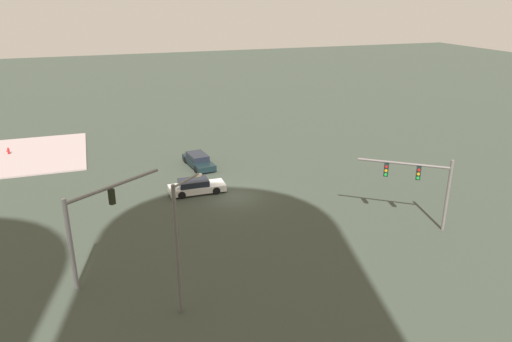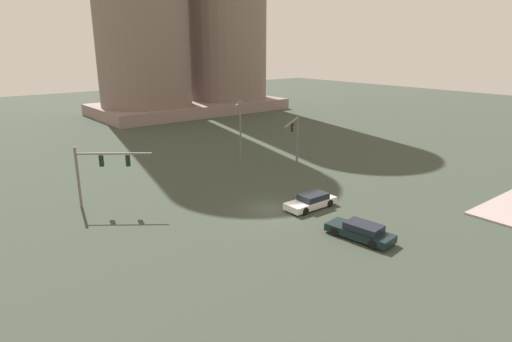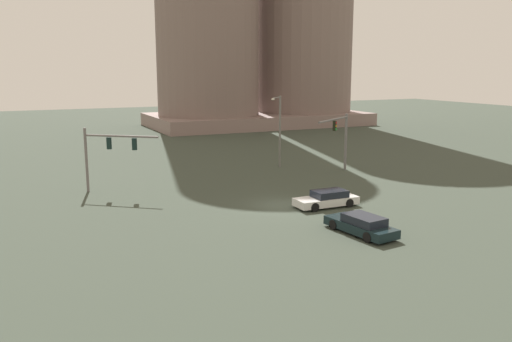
{
  "view_description": "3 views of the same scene",
  "coord_description": "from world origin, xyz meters",
  "px_view_note": "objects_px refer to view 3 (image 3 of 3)",
  "views": [
    {
      "loc": [
        10.27,
        35.37,
        15.91
      ],
      "look_at": [
        -1.04,
        2.52,
        3.0
      ],
      "focal_mm": 33.59,
      "sensor_mm": 36.0,
      "label": 1
    },
    {
      "loc": [
        -22.25,
        -25.54,
        13.4
      ],
      "look_at": [
        -1.15,
        0.76,
        3.42
      ],
      "focal_mm": 30.15,
      "sensor_mm": 36.0,
      "label": 2
    },
    {
      "loc": [
        -17.91,
        -34.0,
        10.02
      ],
      "look_at": [
        -1.73,
        0.73,
        2.61
      ],
      "focal_mm": 37.41,
      "sensor_mm": 36.0,
      "label": 3
    }
  ],
  "objects_px": {
    "traffic_signal_near_corner": "(340,132)",
    "traffic_signal_opposite_side": "(106,149)",
    "sedan_car_waiting_far": "(361,225)",
    "streetlamp_curved_arm": "(279,126)",
    "sedan_car_approaching": "(327,199)"
  },
  "relations": [
    {
      "from": "streetlamp_curved_arm",
      "to": "traffic_signal_opposite_side",
      "type": "bearing_deg",
      "value": -30.15
    },
    {
      "from": "traffic_signal_near_corner",
      "to": "traffic_signal_opposite_side",
      "type": "bearing_deg",
      "value": -35.82
    },
    {
      "from": "sedan_car_approaching",
      "to": "sedan_car_waiting_far",
      "type": "xyz_separation_m",
      "value": [
        -1.65,
        -6.5,
        0.0
      ]
    },
    {
      "from": "traffic_signal_near_corner",
      "to": "sedan_car_waiting_far",
      "type": "relative_size",
      "value": 1.11
    },
    {
      "from": "sedan_car_approaching",
      "to": "sedan_car_waiting_far",
      "type": "distance_m",
      "value": 6.7
    },
    {
      "from": "traffic_signal_opposite_side",
      "to": "sedan_car_approaching",
      "type": "relative_size",
      "value": 1.11
    },
    {
      "from": "sedan_car_approaching",
      "to": "sedan_car_waiting_far",
      "type": "height_order",
      "value": "same"
    },
    {
      "from": "traffic_signal_opposite_side",
      "to": "sedan_car_approaching",
      "type": "height_order",
      "value": "traffic_signal_opposite_side"
    },
    {
      "from": "traffic_signal_near_corner",
      "to": "traffic_signal_opposite_side",
      "type": "xyz_separation_m",
      "value": [
        -22.04,
        0.59,
        -0.27
      ]
    },
    {
      "from": "sedan_car_waiting_far",
      "to": "traffic_signal_near_corner",
      "type": "bearing_deg",
      "value": -37.25
    },
    {
      "from": "traffic_signal_near_corner",
      "to": "streetlamp_curved_arm",
      "type": "height_order",
      "value": "streetlamp_curved_arm"
    },
    {
      "from": "sedan_car_waiting_far",
      "to": "streetlamp_curved_arm",
      "type": "bearing_deg",
      "value": -21.87
    },
    {
      "from": "traffic_signal_near_corner",
      "to": "traffic_signal_opposite_side",
      "type": "distance_m",
      "value": 22.05
    },
    {
      "from": "traffic_signal_opposite_side",
      "to": "streetlamp_curved_arm",
      "type": "relative_size",
      "value": 0.72
    },
    {
      "from": "sedan_car_approaching",
      "to": "traffic_signal_near_corner",
      "type": "bearing_deg",
      "value": -127.18
    }
  ]
}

